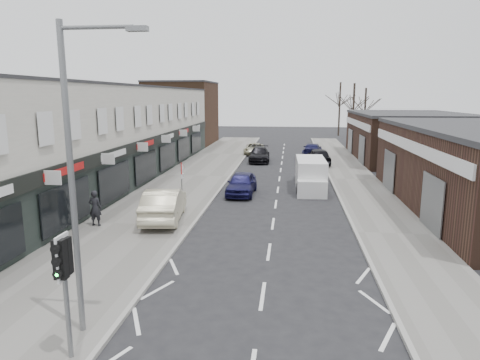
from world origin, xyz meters
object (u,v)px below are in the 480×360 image
(warning_sign, at_px, (182,172))
(parked_car_right_b, at_px, (319,156))
(white_van, at_px, (311,175))
(parked_car_left_a, at_px, (242,183))
(parked_car_right_a, at_px, (309,172))
(sedan_on_pavement, at_px, (164,204))
(parked_car_right_c, at_px, (312,150))
(parked_car_left_c, at_px, (254,149))
(traffic_light, at_px, (63,268))
(pedestrian, at_px, (95,208))
(street_lamp, at_px, (77,166))
(parked_car_left_b, at_px, (259,155))

(warning_sign, distance_m, parked_car_right_b, 19.34)
(white_van, distance_m, parked_car_left_a, 4.98)
(parked_car_right_a, relative_size, parked_car_right_b, 0.96)
(sedan_on_pavement, xyz_separation_m, parked_car_right_b, (8.96, 19.61, -0.14))
(parked_car_right_a, height_order, parked_car_right_c, parked_car_right_a)
(warning_sign, bearing_deg, parked_car_left_c, 85.26)
(white_van, bearing_deg, parked_car_left_c, 105.81)
(parked_car_right_a, xyz_separation_m, parked_car_right_c, (0.94, 14.50, -0.06))
(parked_car_left_a, distance_m, parked_car_left_c, 19.63)
(parked_car_left_a, xyz_separation_m, parked_car_right_a, (4.52, 4.53, 0.02))
(traffic_light, height_order, parked_car_right_a, traffic_light)
(parked_car_left_a, height_order, parked_car_right_c, parked_car_left_a)
(pedestrian, height_order, parked_car_left_c, pedestrian)
(street_lamp, relative_size, parked_car_left_a, 1.88)
(sedan_on_pavement, relative_size, parked_car_right_b, 1.05)
(pedestrian, height_order, parked_car_left_b, pedestrian)
(parked_car_left_b, xyz_separation_m, parked_car_left_c, (-0.97, 5.33, -0.09))
(sedan_on_pavement, distance_m, parked_car_right_c, 27.15)
(street_lamp, relative_size, sedan_on_pavement, 1.61)
(white_van, bearing_deg, parked_car_left_a, -157.09)
(parked_car_right_b, relative_size, parked_car_right_c, 1.00)
(street_lamp, xyz_separation_m, sedan_on_pavement, (-1.01, 10.46, -3.68))
(pedestrian, height_order, parked_car_right_a, pedestrian)
(sedan_on_pavement, height_order, parked_car_right_b, sedan_on_pavement)
(parked_car_left_b, height_order, parked_car_right_b, parked_car_right_b)
(traffic_light, distance_m, warning_sign, 14.04)
(warning_sign, xyz_separation_m, pedestrian, (-3.40, -3.72, -1.20))
(parked_car_left_c, bearing_deg, parked_car_right_a, -70.38)
(parked_car_left_a, bearing_deg, warning_sign, -121.44)
(traffic_light, relative_size, pedestrian, 1.76)
(parked_car_left_b, relative_size, parked_car_left_c, 1.10)
(street_lamp, distance_m, white_van, 20.66)
(traffic_light, distance_m, parked_car_left_a, 18.56)
(street_lamp, distance_m, parked_car_right_b, 31.34)
(parked_car_left_a, distance_m, parked_car_right_c, 19.80)
(sedan_on_pavement, relative_size, pedestrian, 2.81)
(warning_sign, distance_m, white_van, 9.83)
(traffic_light, relative_size, parked_car_right_b, 0.66)
(white_van, bearing_deg, parked_car_right_a, 89.16)
(traffic_light, relative_size, parked_car_left_a, 0.73)
(pedestrian, distance_m, parked_car_right_c, 29.53)
(traffic_light, height_order, warning_sign, traffic_light)
(parked_car_right_a, bearing_deg, parked_car_right_b, -99.90)
(parked_car_right_b, bearing_deg, parked_car_left_a, 61.43)
(parked_car_right_b, bearing_deg, parked_car_left_b, -18.24)
(warning_sign, bearing_deg, traffic_light, -86.90)
(traffic_light, distance_m, parked_car_right_a, 23.89)
(pedestrian, bearing_deg, parked_car_left_a, -124.41)
(sedan_on_pavement, distance_m, parked_car_right_b, 21.56)
(warning_sign, height_order, parked_car_left_b, warning_sign)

